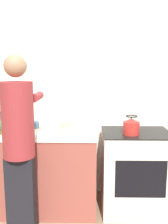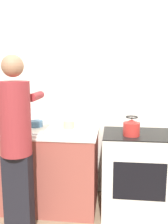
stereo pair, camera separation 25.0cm
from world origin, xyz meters
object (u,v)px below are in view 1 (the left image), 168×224
at_px(knife, 29,135).
at_px(kettle, 131,127).
at_px(cutting_board, 26,135).
at_px(bowl_prep, 66,125).
at_px(oven, 135,171).
at_px(person, 19,142).
at_px(canister_jar, 0,120).

distance_m(knife, kettle, 1.08).
distance_m(cutting_board, knife, 0.04).
distance_m(knife, bowl_prep, 0.51).
bearing_deg(bowl_prep, knife, -134.33).
relative_size(cutting_board, kettle, 1.63).
relative_size(oven, person, 0.53).
height_order(oven, knife, knife).
height_order(oven, canister_jar, canister_jar).
relative_size(cutting_board, knife, 1.51).
bearing_deg(cutting_board, knife, -29.48).
bearing_deg(oven, canister_jar, 170.72).
bearing_deg(bowl_prep, oven, -15.56).
relative_size(person, cutting_board, 5.23).
bearing_deg(person, knife, 89.29).
xyz_separation_m(oven, cutting_board, (-1.19, -0.13, 0.45)).
xyz_separation_m(person, bowl_prep, (0.36, 0.72, -0.01)).
bearing_deg(kettle, bowl_prep, 156.05).
height_order(oven, kettle, kettle).
xyz_separation_m(bowl_prep, canister_jar, (-0.80, 0.04, 0.05)).
distance_m(knife, canister_jar, 0.61).
bearing_deg(canister_jar, bowl_prep, -2.83).
bearing_deg(oven, bowl_prep, 164.44).
xyz_separation_m(cutting_board, kettle, (1.11, 0.03, 0.09)).
distance_m(person, cutting_board, 0.38).
bearing_deg(canister_jar, kettle, -13.25).
height_order(cutting_board, bowl_prep, bowl_prep).
distance_m(person, knife, 0.36).
distance_m(oven, cutting_board, 1.27).
height_order(person, bowl_prep, person).
xyz_separation_m(kettle, canister_jar, (-1.52, 0.36, -0.01)).
bearing_deg(oven, cutting_board, -173.91).
xyz_separation_m(person, canister_jar, (-0.44, 0.76, 0.04)).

